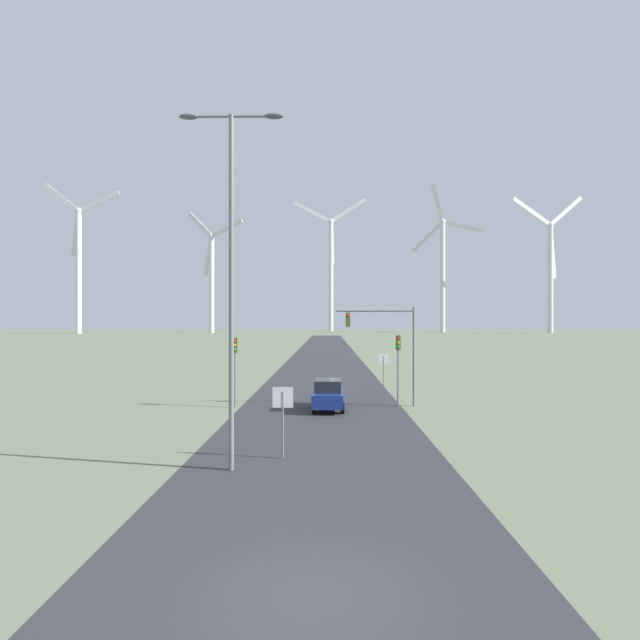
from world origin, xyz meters
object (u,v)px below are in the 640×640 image
at_px(traffic_light_mast_overhead, 387,335).
at_px(wind_turbine_far_left, 79,259).
at_px(traffic_light_post_near_left, 235,357).
at_px(wind_turbine_far_right, 550,265).
at_px(car_approaching, 328,395).
at_px(wind_turbine_center, 331,265).
at_px(stop_sign_far, 384,363).
at_px(wind_turbine_right, 443,265).
at_px(streetlamp, 231,253).
at_px(traffic_light_post_near_right, 398,355).
at_px(stop_sign_near, 283,408).
at_px(wind_turbine_left, 212,273).

xyz_separation_m(traffic_light_mast_overhead, wind_turbine_far_left, (-105.30, 170.21, 25.90)).
relative_size(traffic_light_post_near_left, wind_turbine_far_right, 0.07).
relative_size(car_approaching, wind_turbine_center, 0.06).
bearing_deg(stop_sign_far, wind_turbine_center, 90.81).
distance_m(wind_turbine_center, wind_turbine_right, 54.78).
height_order(car_approaching, wind_turbine_far_left, wind_turbine_far_left).
relative_size(stop_sign_far, traffic_light_mast_overhead, 0.42).
xyz_separation_m(streetlamp, wind_turbine_center, (5.21, 228.85, 25.16)).
xyz_separation_m(traffic_light_post_near_right, wind_turbine_far_left, (-105.96, 170.53, 27.12)).
relative_size(traffic_light_mast_overhead, wind_turbine_center, 0.09).
height_order(stop_sign_near, wind_turbine_right, wind_turbine_right).
xyz_separation_m(traffic_light_post_near_left, wind_turbine_center, (7.45, 216.04, 29.83)).
bearing_deg(wind_turbine_far_right, wind_turbine_left, -179.52).
bearing_deg(stop_sign_near, car_approaching, 80.50).
bearing_deg(streetlamp, wind_turbine_right, 75.04).
bearing_deg(stop_sign_far, stop_sign_near, -106.22).
bearing_deg(streetlamp, traffic_light_mast_overhead, 61.99).
distance_m(stop_sign_near, traffic_light_post_near_right, 13.28).
relative_size(traffic_light_post_near_left, wind_turbine_center, 0.07).
bearing_deg(stop_sign_far, traffic_light_post_near_right, -91.42).
relative_size(stop_sign_near, car_approaching, 0.67).
bearing_deg(stop_sign_near, traffic_light_post_near_left, 109.36).
relative_size(traffic_light_mast_overhead, car_approaching, 1.50).
xyz_separation_m(stop_sign_far, car_approaching, (-4.62, -11.37, -0.91)).
relative_size(traffic_light_post_near_right, wind_turbine_left, 0.08).
bearing_deg(wind_turbine_right, streetlamp, -104.96).
height_order(traffic_light_mast_overhead, wind_turbine_left, wind_turbine_left).
distance_m(stop_sign_far, wind_turbine_right, 191.23).
bearing_deg(wind_turbine_far_left, car_approaching, -59.37).
height_order(traffic_light_post_near_left, car_approaching, traffic_light_post_near_left).
height_order(streetlamp, wind_turbine_left, wind_turbine_left).
xyz_separation_m(traffic_light_post_near_left, traffic_light_post_near_right, (10.11, 0.41, 0.09)).
relative_size(stop_sign_near, wind_turbine_far_left, 0.05).
relative_size(wind_turbine_far_left, wind_turbine_left, 1.15).
bearing_deg(wind_turbine_far_left, traffic_light_post_near_right, -58.15).
relative_size(streetlamp, wind_turbine_right, 0.19).
relative_size(wind_turbine_far_left, wind_turbine_center, 0.93).
bearing_deg(wind_turbine_far_right, wind_turbine_right, 170.95).
xyz_separation_m(streetlamp, wind_turbine_left, (-47.01, 198.30, 18.02)).
bearing_deg(streetlamp, traffic_light_post_near_left, 99.94).
bearing_deg(wind_turbine_far_right, car_approaching, -117.28).
height_order(wind_turbine_left, wind_turbine_far_right, wind_turbine_far_right).
distance_m(traffic_light_post_near_right, car_approaching, 5.06).
relative_size(stop_sign_near, wind_turbine_right, 0.04).
height_order(traffic_light_post_near_right, wind_turbine_far_right, wind_turbine_far_right).
xyz_separation_m(traffic_light_post_near_left, wind_turbine_left, (-44.76, 185.48, 22.69)).
bearing_deg(wind_turbine_center, stop_sign_far, -89.19).
height_order(traffic_light_mast_overhead, car_approaching, traffic_light_mast_overhead).
height_order(traffic_light_post_near_right, wind_turbine_left, wind_turbine_left).
relative_size(streetlamp, traffic_light_post_near_right, 2.89).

